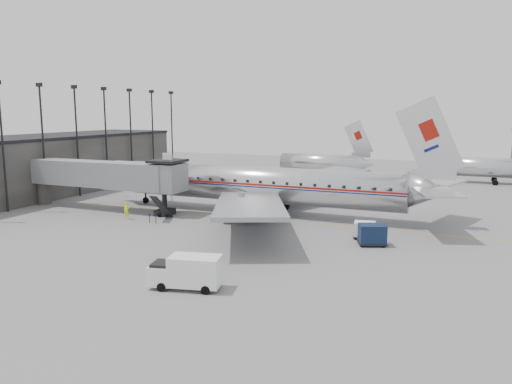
% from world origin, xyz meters
% --- Properties ---
extents(ground, '(160.00, 160.00, 0.00)m').
position_xyz_m(ground, '(0.00, 0.00, 0.00)').
color(ground, slate).
rests_on(ground, ground).
extents(terminal, '(12.00, 46.00, 8.00)m').
position_xyz_m(terminal, '(-34.00, 10.00, 4.00)').
color(terminal, '#33312E').
rests_on(terminal, ground).
extents(apron_line, '(60.00, 0.15, 0.01)m').
position_xyz_m(apron_line, '(3.00, 6.00, 0.01)').
color(apron_line, gold).
rests_on(apron_line, ground).
extents(jet_bridge, '(21.00, 6.20, 7.10)m').
position_xyz_m(jet_bridge, '(-16.66, 3.67, 4.18)').
color(jet_bridge, slate).
rests_on(jet_bridge, ground).
extents(floodlight_masts, '(0.90, 42.25, 15.25)m').
position_xyz_m(floodlight_masts, '(-27.50, 13.00, 8.36)').
color(floodlight_masts, black).
rests_on(floodlight_masts, ground).
extents(distant_aircraft_near, '(16.39, 3.20, 10.26)m').
position_xyz_m(distant_aircraft_near, '(-1.79, 42.00, 2.73)').
color(distant_aircraft_near, silver).
rests_on(distant_aircraft_near, ground).
extents(distant_aircraft_mid, '(16.39, 3.20, 10.26)m').
position_xyz_m(distant_aircraft_mid, '(24.21, 46.00, 2.73)').
color(distant_aircraft_mid, silver).
rests_on(distant_aircraft_mid, ground).
extents(airliner, '(42.26, 39.20, 13.38)m').
position_xyz_m(airliner, '(0.84, 9.00, 3.36)').
color(airliner, silver).
rests_on(airliner, ground).
extents(service_van, '(5.11, 2.87, 2.27)m').
position_xyz_m(service_van, '(5.29, -16.01, 1.19)').
color(service_van, white).
rests_on(service_van, ground).
extents(baggage_cart_navy, '(2.90, 2.58, 1.88)m').
position_xyz_m(baggage_cart_navy, '(14.81, -0.14, 1.00)').
color(baggage_cart_navy, '#0E1C3A').
rests_on(baggage_cart_navy, ground).
extents(baggage_cart_white, '(2.23, 1.83, 1.59)m').
position_xyz_m(baggage_cart_white, '(13.74, 2.00, 0.84)').
color(baggage_cart_white, white).
rests_on(baggage_cart_white, ground).
extents(ramp_worker, '(0.73, 0.50, 1.94)m').
position_xyz_m(ramp_worker, '(-12.00, 0.18, 0.97)').
color(ramp_worker, '#DBF11C').
rests_on(ramp_worker, ground).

